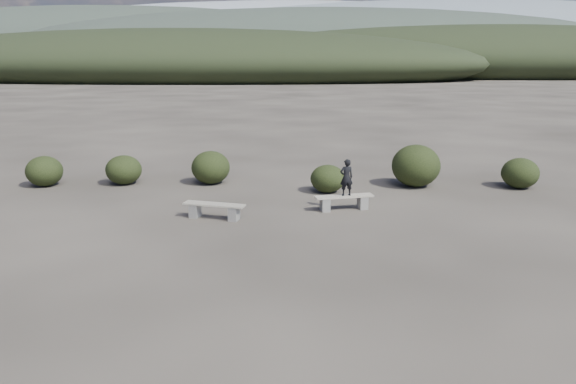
{
  "coord_description": "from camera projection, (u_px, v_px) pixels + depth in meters",
  "views": [
    {
      "loc": [
        0.79,
        -9.25,
        4.23
      ],
      "look_at": [
        0.11,
        3.5,
        1.1
      ],
      "focal_mm": 35.0,
      "sensor_mm": 36.0,
      "label": 1
    }
  ],
  "objects": [
    {
      "name": "ground",
      "position": [
        271.0,
        298.0,
        10.02
      ],
      "size": [
        1200.0,
        1200.0,
        0.0
      ],
      "primitive_type": "plane",
      "color": "#2D2823",
      "rests_on": "ground"
    },
    {
      "name": "bench_left",
      "position": [
        214.0,
        210.0,
        14.82
      ],
      "size": [
        1.7,
        0.69,
        0.42
      ],
      "rotation": [
        0.0,
        0.0,
        -0.22
      ],
      "color": "slate",
      "rests_on": "ground"
    },
    {
      "name": "bench_right",
      "position": [
        344.0,
        201.0,
        15.67
      ],
      "size": [
        1.69,
        0.79,
        0.41
      ],
      "rotation": [
        0.0,
        0.0,
        0.28
      ],
      "color": "slate",
      "rests_on": "ground"
    },
    {
      "name": "seated_person",
      "position": [
        346.0,
        177.0,
        15.52
      ],
      "size": [
        0.43,
        0.34,
        1.03
      ],
      "primitive_type": "imported",
      "rotation": [
        0.0,
        0.0,
        3.42
      ],
      "color": "black",
      "rests_on": "bench_right"
    },
    {
      "name": "shrub_a",
      "position": [
        124.0,
        170.0,
        18.76
      ],
      "size": [
        1.19,
        1.19,
        0.97
      ],
      "primitive_type": "ellipsoid",
      "color": "black",
      "rests_on": "ground"
    },
    {
      "name": "shrub_b",
      "position": [
        211.0,
        167.0,
        18.82
      ],
      "size": [
        1.29,
        1.29,
        1.11
      ],
      "primitive_type": "ellipsoid",
      "color": "black",
      "rests_on": "ground"
    },
    {
      "name": "shrub_c",
      "position": [
        328.0,
        179.0,
        17.65
      ],
      "size": [
        1.09,
        1.09,
        0.88
      ],
      "primitive_type": "ellipsoid",
      "color": "black",
      "rests_on": "ground"
    },
    {
      "name": "shrub_d",
      "position": [
        416.0,
        166.0,
        18.39
      ],
      "size": [
        1.58,
        1.58,
        1.38
      ],
      "primitive_type": "ellipsoid",
      "color": "black",
      "rests_on": "ground"
    },
    {
      "name": "shrub_e",
      "position": [
        520.0,
        173.0,
        18.2
      ],
      "size": [
        1.19,
        1.19,
        0.99
      ],
      "primitive_type": "ellipsoid",
      "color": "black",
      "rests_on": "ground"
    },
    {
      "name": "shrub_f",
      "position": [
        44.0,
        171.0,
        18.48
      ],
      "size": [
        1.18,
        1.18,
        1.0
      ],
      "primitive_type": "ellipsoid",
      "color": "black",
      "rests_on": "ground"
    },
    {
      "name": "mountain_ridges",
      "position": [
        305.0,
        44.0,
        336.69
      ],
      "size": [
        500.0,
        400.0,
        56.0
      ],
      "color": "black",
      "rests_on": "ground"
    }
  ]
}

